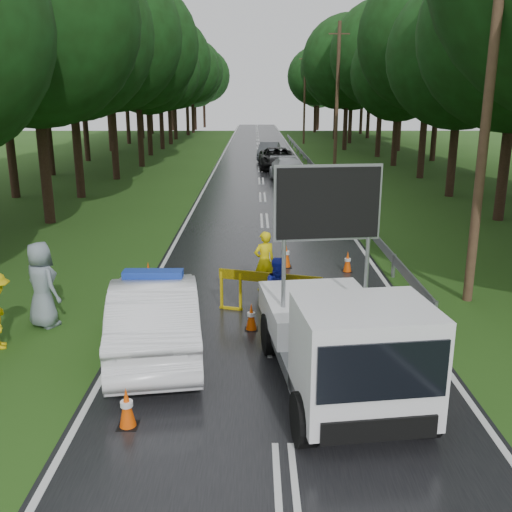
{
  "coord_description": "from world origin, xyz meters",
  "views": [
    {
      "loc": [
        -0.44,
        -12.2,
        5.19
      ],
      "look_at": [
        -0.4,
        1.7,
        1.3
      ],
      "focal_mm": 40.0,
      "sensor_mm": 36.0,
      "label": 1
    }
  ],
  "objects_px": {
    "barrier": "(270,283)",
    "queue_car_third": "(277,158)",
    "officer": "(264,261)",
    "queue_car_fourth": "(269,151)",
    "work_truck": "(342,340)",
    "police_sedan": "(155,315)",
    "civilian": "(279,290)",
    "queue_car_first": "(310,186)",
    "queue_car_second": "(289,170)"
  },
  "relations": [
    {
      "from": "barrier",
      "to": "queue_car_third",
      "type": "height_order",
      "value": "queue_car_third"
    },
    {
      "from": "officer",
      "to": "queue_car_fourth",
      "type": "xyz_separation_m",
      "value": [
        0.96,
        33.85,
        -0.1
      ]
    },
    {
      "from": "work_truck",
      "to": "queue_car_third",
      "type": "bearing_deg",
      "value": 82.32
    },
    {
      "from": "police_sedan",
      "to": "work_truck",
      "type": "relative_size",
      "value": 0.99
    },
    {
      "from": "civilian",
      "to": "barrier",
      "type": "bearing_deg",
      "value": 102.8
    },
    {
      "from": "queue_car_first",
      "to": "queue_car_second",
      "type": "distance_m",
      "value": 6.05
    },
    {
      "from": "officer",
      "to": "queue_car_third",
      "type": "relative_size",
      "value": 0.3
    },
    {
      "from": "barrier",
      "to": "queue_car_first",
      "type": "xyz_separation_m",
      "value": [
        2.56,
        16.67,
        -0.16
      ]
    },
    {
      "from": "officer",
      "to": "queue_car_second",
      "type": "xyz_separation_m",
      "value": [
        1.9,
        20.86,
        -0.11
      ]
    },
    {
      "from": "police_sedan",
      "to": "barrier",
      "type": "xyz_separation_m",
      "value": [
        2.44,
        2.1,
        -0.0
      ]
    },
    {
      "from": "queue_car_second",
      "to": "queue_car_third",
      "type": "height_order",
      "value": "queue_car_third"
    },
    {
      "from": "civilian",
      "to": "queue_car_second",
      "type": "xyz_separation_m",
      "value": [
        1.59,
        23.17,
        -0.06
      ]
    },
    {
      "from": "queue_car_second",
      "to": "queue_car_fourth",
      "type": "distance_m",
      "value": 13.03
    },
    {
      "from": "queue_car_second",
      "to": "queue_car_first",
      "type": "bearing_deg",
      "value": -88.88
    },
    {
      "from": "work_truck",
      "to": "barrier",
      "type": "height_order",
      "value": "work_truck"
    },
    {
      "from": "queue_car_third",
      "to": "queue_car_fourth",
      "type": "distance_m",
      "value": 6.08
    },
    {
      "from": "officer",
      "to": "queue_car_fourth",
      "type": "distance_m",
      "value": 33.87
    },
    {
      "from": "work_truck",
      "to": "queue_car_first",
      "type": "relative_size",
      "value": 1.36
    },
    {
      "from": "queue_car_second",
      "to": "officer",
      "type": "bearing_deg",
      "value": -101.26
    },
    {
      "from": "queue_car_third",
      "to": "queue_car_fourth",
      "type": "height_order",
      "value": "queue_car_third"
    },
    {
      "from": "officer",
      "to": "work_truck",
      "type": "bearing_deg",
      "value": 78.44
    },
    {
      "from": "work_truck",
      "to": "queue_car_fourth",
      "type": "distance_m",
      "value": 39.64
    },
    {
      "from": "work_truck",
      "to": "officer",
      "type": "xyz_separation_m",
      "value": [
        -1.26,
        5.78,
        -0.23
      ]
    },
    {
      "from": "barrier",
      "to": "officer",
      "type": "bearing_deg",
      "value": 109.5
    },
    {
      "from": "work_truck",
      "to": "officer",
      "type": "distance_m",
      "value": 5.93
    },
    {
      "from": "barrier",
      "to": "queue_car_fourth",
      "type": "xyz_separation_m",
      "value": [
        0.87,
        35.67,
        -0.07
      ]
    },
    {
      "from": "work_truck",
      "to": "queue_car_second",
      "type": "height_order",
      "value": "work_truck"
    },
    {
      "from": "police_sedan",
      "to": "queue_car_fourth",
      "type": "bearing_deg",
      "value": -103.78
    },
    {
      "from": "police_sedan",
      "to": "officer",
      "type": "relative_size",
      "value": 3.05
    },
    {
      "from": "civilian",
      "to": "officer",
      "type": "bearing_deg",
      "value": 86.99
    },
    {
      "from": "police_sedan",
      "to": "queue_car_fourth",
      "type": "xyz_separation_m",
      "value": [
        3.31,
        37.77,
        -0.07
      ]
    },
    {
      "from": "queue_car_first",
      "to": "queue_car_fourth",
      "type": "xyz_separation_m",
      "value": [
        -1.69,
        19.0,
        0.09
      ]
    },
    {
      "from": "civilian",
      "to": "police_sedan",
      "type": "bearing_deg",
      "value": -159.63
    },
    {
      "from": "police_sedan",
      "to": "queue_car_second",
      "type": "distance_m",
      "value": 25.14
    },
    {
      "from": "civilian",
      "to": "queue_car_third",
      "type": "height_order",
      "value": "civilian"
    },
    {
      "from": "civilian",
      "to": "queue_car_second",
      "type": "distance_m",
      "value": 23.23
    },
    {
      "from": "barrier",
      "to": "queue_car_fourth",
      "type": "bearing_deg",
      "value": 105.09
    },
    {
      "from": "officer",
      "to": "civilian",
      "type": "relative_size",
      "value": 1.06
    },
    {
      "from": "work_truck",
      "to": "queue_car_second",
      "type": "distance_m",
      "value": 26.65
    },
    {
      "from": "officer",
      "to": "queue_car_second",
      "type": "distance_m",
      "value": 20.94
    },
    {
      "from": "police_sedan",
      "to": "barrier",
      "type": "distance_m",
      "value": 3.22
    },
    {
      "from": "queue_car_second",
      "to": "queue_car_third",
      "type": "distance_m",
      "value": 6.95
    },
    {
      "from": "barrier",
      "to": "queue_car_first",
      "type": "height_order",
      "value": "queue_car_first"
    },
    {
      "from": "police_sedan",
      "to": "queue_car_fourth",
      "type": "height_order",
      "value": "police_sedan"
    },
    {
      "from": "work_truck",
      "to": "barrier",
      "type": "xyz_separation_m",
      "value": [
        -1.17,
        3.97,
        -0.26
      ]
    },
    {
      "from": "queue_car_first",
      "to": "queue_car_fourth",
      "type": "relative_size",
      "value": 0.85
    },
    {
      "from": "civilian",
      "to": "queue_car_third",
      "type": "xyz_separation_m",
      "value": [
        1.1,
        30.1,
        -0.02
      ]
    },
    {
      "from": "police_sedan",
      "to": "civilian",
      "type": "bearing_deg",
      "value": -157.69
    },
    {
      "from": "queue_car_first",
      "to": "queue_car_fourth",
      "type": "bearing_deg",
      "value": 97.66
    },
    {
      "from": "police_sedan",
      "to": "queue_car_third",
      "type": "height_order",
      "value": "police_sedan"
    }
  ]
}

